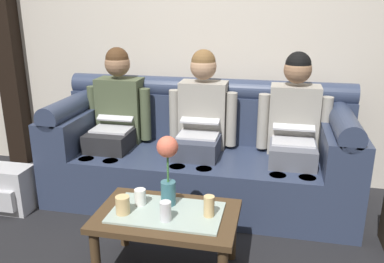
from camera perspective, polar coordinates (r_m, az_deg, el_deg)
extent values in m
cube|color=beige|center=(3.60, 3.04, 16.02)|extent=(6.00, 0.12, 2.90)
cube|color=black|center=(4.27, -25.14, 14.71)|extent=(0.20, 0.20, 2.90)
cube|color=#2D3851|center=(3.29, 0.98, -6.40)|extent=(2.41, 0.88, 0.42)
cube|color=#2D3851|center=(3.46, 2.09, 2.02)|extent=(2.41, 0.22, 0.40)
cylinder|color=#2D3851|center=(3.40, 2.14, 6.14)|extent=(2.41, 0.18, 0.18)
cube|color=#2D3851|center=(3.52, -16.25, 0.57)|extent=(0.28, 0.88, 0.28)
cylinder|color=#2D3851|center=(3.48, -16.51, 3.49)|extent=(0.18, 0.88, 0.18)
cube|color=#2D3851|center=(3.15, 20.41, -1.87)|extent=(0.28, 0.88, 0.28)
cylinder|color=#2D3851|center=(3.10, 20.77, 1.35)|extent=(0.18, 0.88, 0.18)
cube|color=#232326|center=(3.34, -11.47, -1.14)|extent=(0.34, 0.40, 0.15)
cylinder|color=#232326|center=(3.27, -14.58, -7.18)|extent=(0.12, 0.12, 0.42)
cylinder|color=#232326|center=(3.19, -11.34, -7.60)|extent=(0.12, 0.12, 0.42)
cube|color=#475138|center=(3.50, -10.12, 3.12)|extent=(0.38, 0.22, 0.54)
cylinder|color=#475138|center=(3.57, -13.84, 2.81)|extent=(0.09, 0.09, 0.44)
cylinder|color=#475138|center=(3.39, -6.66, 2.44)|extent=(0.09, 0.09, 0.44)
sphere|color=#936B4C|center=(3.41, -10.60, 9.48)|extent=(0.21, 0.21, 0.21)
sphere|color=#472D19|center=(3.40, -10.64, 10.14)|extent=(0.19, 0.19, 0.19)
cube|color=silver|center=(3.34, -11.42, 0.31)|extent=(0.31, 0.22, 0.02)
cube|color=silver|center=(3.45, -10.51, 2.70)|extent=(0.31, 0.20, 0.11)
cube|color=black|center=(3.44, -10.56, 2.59)|extent=(0.27, 0.17, 0.09)
cube|color=#383D4C|center=(3.13, 0.80, -2.08)|extent=(0.34, 0.40, 0.15)
cylinder|color=#383D4C|center=(3.03, -2.09, -8.65)|extent=(0.12, 0.12, 0.42)
cylinder|color=#383D4C|center=(2.99, 1.67, -9.02)|extent=(0.12, 0.12, 0.42)
cube|color=gray|center=(3.30, 1.64, 2.50)|extent=(0.38, 0.22, 0.54)
cylinder|color=gray|center=(3.32, -2.48, 2.21)|extent=(0.09, 0.09, 0.44)
cylinder|color=gray|center=(3.23, 5.61, 1.73)|extent=(0.09, 0.09, 0.44)
sphere|color=tan|center=(3.20, 1.64, 9.24)|extent=(0.21, 0.21, 0.21)
sphere|color=brown|center=(3.19, 1.64, 9.95)|extent=(0.19, 0.19, 0.19)
cube|color=silver|center=(3.12, 0.88, -0.53)|extent=(0.31, 0.22, 0.02)
cube|color=silver|center=(3.22, 1.36, 2.07)|extent=(0.31, 0.21, 0.06)
cube|color=black|center=(3.21, 1.32, 1.99)|extent=(0.27, 0.18, 0.05)
cube|color=#595B66|center=(3.08, 14.14, -2.99)|extent=(0.34, 0.40, 0.15)
cylinder|color=#595B66|center=(2.96, 11.87, -9.80)|extent=(0.12, 0.12, 0.42)
cylinder|color=#595B66|center=(2.96, 15.79, -10.03)|extent=(0.12, 0.12, 0.42)
cube|color=gray|center=(3.25, 14.31, 1.70)|extent=(0.38, 0.22, 0.54)
cylinder|color=gray|center=(3.22, 10.12, 1.44)|extent=(0.09, 0.09, 0.44)
cylinder|color=gray|center=(3.24, 18.45, 0.89)|extent=(0.09, 0.09, 0.44)
sphere|color=#936B4C|center=(3.15, 14.86, 8.53)|extent=(0.21, 0.21, 0.21)
sphere|color=black|center=(3.14, 14.92, 9.25)|extent=(0.19, 0.19, 0.19)
cube|color=silver|center=(3.07, 14.25, -1.41)|extent=(0.31, 0.22, 0.02)
cube|color=silver|center=(3.18, 14.34, 1.26)|extent=(0.31, 0.21, 0.08)
cube|color=black|center=(3.17, 14.34, 1.16)|extent=(0.27, 0.18, 0.06)
cube|color=#47331E|center=(2.39, -3.62, -11.94)|extent=(0.83, 0.53, 0.04)
cube|color=#9EB2A8|center=(2.37, -3.63, -11.44)|extent=(0.64, 0.37, 0.01)
cylinder|color=#47331E|center=(2.44, -13.58, -17.24)|extent=(0.06, 0.06, 0.36)
cylinder|color=#47331E|center=(2.77, -9.72, -12.42)|extent=(0.06, 0.06, 0.36)
cylinder|color=#47331E|center=(2.61, 5.73, -14.24)|extent=(0.06, 0.06, 0.36)
cylinder|color=#336672|center=(2.42, -3.40, -8.75)|extent=(0.09, 0.09, 0.15)
cylinder|color=#3D7538|center=(2.35, -3.47, -5.22)|extent=(0.01, 0.01, 0.18)
sphere|color=#E0664C|center=(2.30, -3.53, -2.18)|extent=(0.13, 0.13, 0.13)
cylinder|color=#DBB77A|center=(2.36, -9.86, -10.29)|extent=(0.08, 0.08, 0.10)
cylinder|color=#DBB77A|center=(2.30, 2.45, -10.59)|extent=(0.06, 0.06, 0.12)
cylinder|color=white|center=(2.44, -7.41, -9.24)|extent=(0.07, 0.07, 0.10)
cylinder|color=silver|center=(2.26, -3.80, -11.28)|extent=(0.06, 0.06, 0.11)
cube|color=#B7B7BC|center=(3.46, -24.48, -7.45)|extent=(0.33, 0.22, 0.36)
cube|color=#B7B7BC|center=(3.38, -25.69, -8.88)|extent=(0.23, 0.05, 0.16)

